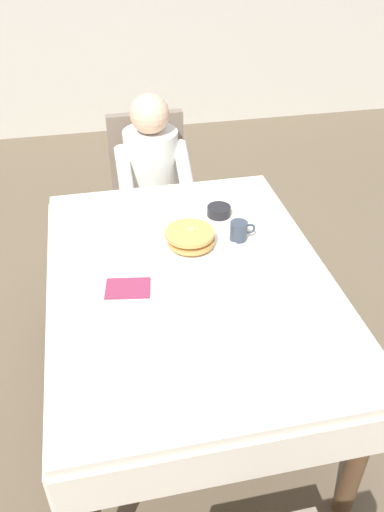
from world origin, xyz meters
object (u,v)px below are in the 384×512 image
cup_coffee (239,231)px  bowl_butter (219,211)px  breakfast_stack (191,238)px  spoon_near_edge (206,299)px  knife_right_of_plate (235,245)px  diner_person (152,175)px  plate_breakfast (191,247)px  chair_diner (150,184)px  fork_left_of_plate (147,256)px  dining_table_main (190,292)px

cup_coffee → bowl_butter: (-0.04, 0.21, -0.02)m
breakfast_stack → spoon_near_edge: bearing=-91.8°
bowl_butter → knife_right_of_plate: bowl_butter is taller
diner_person → plate_breakfast: 0.84m
breakfast_stack → cup_coffee: bearing=6.4°
chair_diner → bowl_butter: 0.83m
breakfast_stack → bowl_butter: 0.30m
plate_breakfast → fork_left_of_plate: plate_breakfast is taller
dining_table_main → breakfast_stack: size_ratio=7.28×
bowl_butter → diner_person: bearing=110.7°
chair_diner → cup_coffee: size_ratio=8.23×
fork_left_of_plate → breakfast_stack: bearing=-81.5°
cup_coffee → fork_left_of_plate: size_ratio=0.63×
knife_right_of_plate → cup_coffee: bearing=-27.9°
diner_person → bowl_butter: bearing=110.7°
breakfast_stack → knife_right_of_plate: (0.19, -0.02, -0.05)m
bowl_butter → fork_left_of_plate: bowl_butter is taller
dining_table_main → bowl_butter: size_ratio=13.85×
diner_person → breakfast_stack: 0.85m
breakfast_stack → fork_left_of_plate: (-0.19, -0.02, -0.05)m
dining_table_main → knife_right_of_plate: knife_right_of_plate is taller
dining_table_main → spoon_near_edge: (0.03, -0.16, 0.09)m
plate_breakfast → cup_coffee: cup_coffee is taller
dining_table_main → knife_right_of_plate: 0.29m
diner_person → bowl_butter: 0.65m
dining_table_main → chair_diner: (-0.00, 1.17, -0.12)m
dining_table_main → chair_diner: chair_diner is taller
cup_coffee → bowl_butter: size_ratio=1.03×
diner_person → breakfast_stack: (0.04, -0.84, 0.12)m
dining_table_main → cup_coffee: 0.35m
cup_coffee → knife_right_of_plate: (-0.03, -0.04, -0.04)m
breakfast_stack → spoon_near_edge: size_ratio=1.39×
chair_diner → fork_left_of_plate: chair_diner is taller
spoon_near_edge → knife_right_of_plate: bearing=64.0°
chair_diner → fork_left_of_plate: bearing=81.9°
diner_person → fork_left_of_plate: size_ratio=6.22×
knife_right_of_plate → spoon_near_edge: 0.38m
breakfast_stack → fork_left_of_plate: size_ratio=1.16×
cup_coffee → diner_person: bearing=108.0°
dining_table_main → diner_person: diner_person is taller
chair_diner → diner_person: bearing=90.0°
chair_diner → diner_person: size_ratio=0.83×
bowl_butter → spoon_near_edge: 0.61m
plate_breakfast → cup_coffee: 0.22m
dining_table_main → cup_coffee: (0.26, 0.20, 0.13)m
fork_left_of_plate → spoon_near_edge: (0.18, -0.32, 0.00)m
breakfast_stack → knife_right_of_plate: breakfast_stack is taller
plate_breakfast → chair_diner: bearing=92.7°
chair_diner → plate_breakfast: 1.02m
cup_coffee → spoon_near_edge: 0.43m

